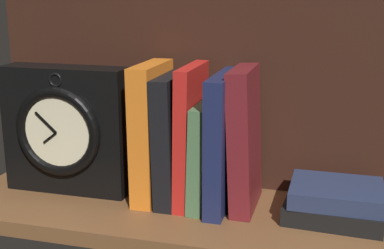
{
  "coord_description": "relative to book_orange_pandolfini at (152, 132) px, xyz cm",
  "views": [
    {
      "loc": [
        22.55,
        -77.25,
        35.25
      ],
      "look_at": [
        0.18,
        3.3,
        13.26
      ],
      "focal_mm": 49.38,
      "sensor_mm": 36.0,
      "label": 1
    }
  ],
  "objects": [
    {
      "name": "ground_plane",
      "position": [
        6.8,
        -3.3,
        -12.76
      ],
      "size": [
        77.06,
        25.52,
        2.5
      ],
      "primitive_type": "cube",
      "color": "brown"
    },
    {
      "name": "back_panel",
      "position": [
        6.8,
        8.86,
        9.19
      ],
      "size": [
        77.06,
        1.2,
        41.4
      ],
      "primitive_type": "cube",
      "color": "black",
      "rests_on": "ground_plane"
    },
    {
      "name": "book_orange_pandolfini",
      "position": [
        0.0,
        0.0,
        0.0
      ],
      "size": [
        3.69,
        13.4,
        23.03
      ],
      "primitive_type": "cube",
      "rotation": [
        0.0,
        -0.01,
        0.0
      ],
      "color": "orange",
      "rests_on": "ground_plane"
    },
    {
      "name": "book_black_skeptic",
      "position": [
        3.66,
        0.0,
        -0.86
      ],
      "size": [
        3.71,
        13.66,
        21.38
      ],
      "primitive_type": "cube",
      "rotation": [
        0.0,
        -0.03,
        0.0
      ],
      "color": "black",
      "rests_on": "ground_plane"
    },
    {
      "name": "book_red_requiem",
      "position": [
        6.64,
        0.0,
        -0.01
      ],
      "size": [
        2.62,
        13.61,
        23.02
      ],
      "primitive_type": "cube",
      "rotation": [
        0.0,
        0.02,
        0.0
      ],
      "color": "red",
      "rests_on": "ground_plane"
    },
    {
      "name": "book_green_romantic",
      "position": [
        9.29,
        0.0,
        -2.91
      ],
      "size": [
        3.01,
        14.31,
        17.26
      ],
      "primitive_type": "cube",
      "rotation": [
        0.0,
        0.03,
        0.0
      ],
      "color": "#476B44",
      "rests_on": "ground_plane"
    },
    {
      "name": "book_navy_bierce",
      "position": [
        12.31,
        0.0,
        -0.58
      ],
      "size": [
        2.96,
        16.51,
        21.86
      ],
      "primitive_type": "cube",
      "rotation": [
        0.0,
        0.0,
        0.0
      ],
      "color": "#192147",
      "rests_on": "ground_plane"
    },
    {
      "name": "book_maroon_dawkins",
      "position": [
        15.76,
        0.0,
        -0.05
      ],
      "size": [
        4.48,
        12.62,
        23.06
      ],
      "primitive_type": "cube",
      "rotation": [
        0.0,
        -0.05,
        0.0
      ],
      "color": "maroon",
      "rests_on": "ground_plane"
    },
    {
      "name": "framed_clock",
      "position": [
        -15.31,
        -1.47,
        -0.4
      ],
      "size": [
        22.06,
        7.33,
        22.06
      ],
      "color": "black",
      "rests_on": "ground_plane"
    },
    {
      "name": "book_stack_side",
      "position": [
        30.41,
        -1.1,
        -8.8
      ],
      "size": [
        15.48,
        12.35,
        5.44
      ],
      "color": "black",
      "rests_on": "ground_plane"
    }
  ]
}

